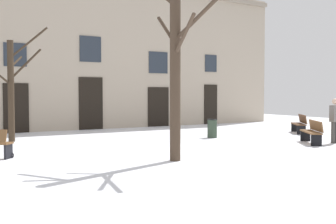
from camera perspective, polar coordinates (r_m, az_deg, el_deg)
ground_plane at (r=12.69m, az=4.36°, el=-5.88°), size 38.15×38.15×0.00m
building_facade at (r=21.59m, az=-10.64°, el=8.40°), size 23.85×0.60×8.05m
tree_left_of_center at (r=16.72m, az=-21.51°, el=3.44°), size 2.40×1.37×4.55m
tree_right_of_center at (r=11.09m, az=1.01°, el=8.00°), size 1.09×3.16×5.56m
litter_bin at (r=17.04m, az=6.38°, el=-2.35°), size 0.44×0.44×0.80m
bench_facing_shops at (r=15.91m, az=20.03°, el=-2.66°), size 1.31×1.62×0.88m
bench_far_corner at (r=19.96m, az=18.40°, el=-1.61°), size 1.30×1.52×0.89m
person_strolling at (r=16.30m, az=22.87°, el=-0.86°), size 0.38×0.22×1.70m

